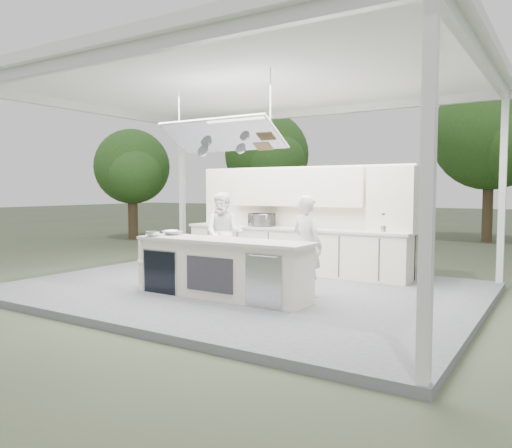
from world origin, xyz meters
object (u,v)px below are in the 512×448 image
Objects in this scene: demo_island at (221,268)px; back_counter at (292,250)px; sous_chef at (224,233)px; head_chef at (307,246)px.

demo_island and back_counter have the same top height.
demo_island is 2.82m from back_counter.
back_counter is 1.51m from sous_chef.
demo_island is 2.29m from sous_chef.
demo_island is 0.61× the size of back_counter.
head_chef reaches higher than demo_island.
sous_chef is (-1.29, 1.86, 0.37)m from demo_island.
sous_chef is (-1.11, -0.95, 0.37)m from back_counter.
back_counter is 2.44m from head_chef.
sous_chef reaches higher than demo_island.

